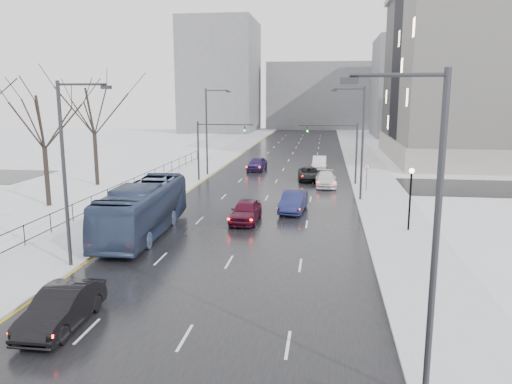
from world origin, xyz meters
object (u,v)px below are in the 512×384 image
at_px(sedan_left_near, 62,308).
at_px(sedan_right_cross, 309,174).
at_px(streetlight_l_far, 208,127).
at_px(no_uturn_sign, 367,169).
at_px(tree_park_d, 49,207).
at_px(mast_signal_right, 346,146).
at_px(bus, 143,209).
at_px(sedan_center_near, 246,211).
at_px(tree_park_e, 98,186).
at_px(sedan_right_distant, 319,162).
at_px(sedan_center_far, 257,164).
at_px(lamppost_r_mid, 411,190).
at_px(sedan_right_far, 326,179).
at_px(mast_signal_left, 208,144).
at_px(streetlight_r_mid, 360,138).
at_px(streetlight_r_near, 428,225).
at_px(streetlight_l_near, 68,166).
at_px(sedan_right_near, 293,202).

distance_m(sedan_left_near, sedan_right_cross, 38.02).
relative_size(streetlight_l_far, no_uturn_sign, 3.70).
relative_size(tree_park_d, mast_signal_right, 1.92).
xyz_separation_m(mast_signal_right, bus, (-14.12, -21.08, -2.33)).
bearing_deg(mast_signal_right, sedan_center_near, -114.83).
distance_m(tree_park_e, sedan_right_distant, 27.39).
xyz_separation_m(streetlight_l_far, sedan_center_far, (5.01, 4.68, -4.75)).
distance_m(lamppost_r_mid, sedan_right_far, 17.80).
bearing_deg(tree_park_d, mast_signal_left, 53.20).
relative_size(streetlight_r_mid, sedan_right_far, 1.96).
bearing_deg(sedan_center_far, lamppost_r_mid, -57.29).
bearing_deg(tree_park_e, streetlight_r_near, -52.21).
bearing_deg(sedan_center_near, mast_signal_right, 66.30).
relative_size(streetlight_r_mid, mast_signal_right, 1.54).
bearing_deg(sedan_center_far, sedan_right_distant, 23.68).
bearing_deg(tree_park_e, no_uturn_sign, 0.00).
bearing_deg(mast_signal_left, sedan_right_far, -5.71).
bearing_deg(lamppost_r_mid, mast_signal_left, 135.52).
height_order(streetlight_r_near, streetlight_l_near, same).
distance_m(tree_park_d, sedan_right_distant, 33.74).
bearing_deg(sedan_right_near, mast_signal_left, 133.41).
xyz_separation_m(streetlight_r_near, sedan_right_cross, (-4.67, 40.29, -4.88)).
bearing_deg(sedan_right_distant, sedan_right_far, -85.58).
bearing_deg(streetlight_r_near, sedan_left_near, 166.22).
distance_m(tree_park_e, sedan_center_far, 19.69).
bearing_deg(sedan_right_far, mast_signal_right, 30.59).
height_order(streetlight_l_near, sedan_center_near, streetlight_l_near).
height_order(tree_park_d, sedan_center_near, tree_park_d).
height_order(tree_park_e, mast_signal_right, tree_park_e).
distance_m(mast_signal_left, sedan_center_far, 10.16).
xyz_separation_m(streetlight_l_far, sedan_right_distant, (12.67, 7.30, -4.78)).
xyz_separation_m(streetlight_r_mid, sedan_left_near, (-13.33, -26.73, -4.77)).
distance_m(sedan_center_near, sedan_right_near, 5.00).
relative_size(streetlight_l_far, sedan_left_near, 2.04).
height_order(streetlight_r_near, streetlight_r_mid, same).
distance_m(lamppost_r_mid, sedan_center_far, 30.28).
relative_size(streetlight_r_near, sedan_center_near, 2.06).
height_order(streetlight_l_far, lamppost_r_mid, streetlight_l_far).
bearing_deg(sedan_right_distant, sedan_center_far, -160.47).
height_order(streetlight_l_near, bus, streetlight_l_near).
xyz_separation_m(mast_signal_left, sedan_center_near, (6.83, -16.92, -3.24)).
relative_size(streetlight_l_near, bus, 0.80).
relative_size(streetlight_l_near, streetlight_l_far, 1.00).
xyz_separation_m(sedan_center_near, sedan_center_far, (-2.66, 25.60, 0.00)).
distance_m(mast_signal_right, sedan_left_near, 37.05).
xyz_separation_m(streetlight_l_far, no_uturn_sign, (17.37, -8.00, -3.32)).
xyz_separation_m(tree_park_e, sedan_right_cross, (21.70, 6.29, 0.74)).
height_order(streetlight_l_far, mast_signal_right, streetlight_l_far).
xyz_separation_m(sedan_center_near, sedan_right_distant, (5.00, 28.22, -0.03)).
distance_m(sedan_center_near, sedan_right_cross, 19.62).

